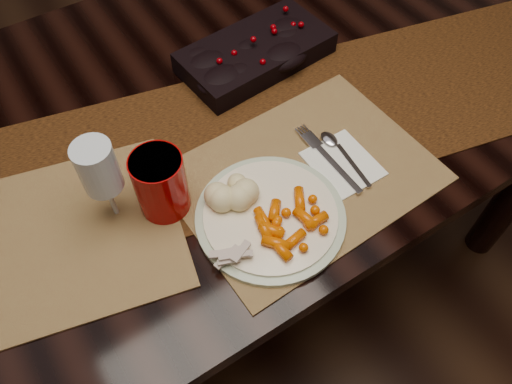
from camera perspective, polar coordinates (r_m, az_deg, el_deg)
floor at (r=1.72m, az=-4.70°, el=-8.37°), size 5.00×5.00×0.00m
dining_table at (r=1.39m, az=-5.73°, el=-1.45°), size 1.80×1.00×0.75m
table_runner at (r=1.04m, az=-1.67°, el=6.46°), size 1.92×0.78×0.00m
centerpiece at (r=1.18m, az=-0.03°, el=15.96°), size 0.36×0.21×0.07m
placemat_main at (r=0.98m, az=5.44°, el=1.91°), size 0.50×0.38×0.00m
placemat_second at (r=0.97m, az=-22.86°, el=-5.36°), size 0.54×0.44×0.00m
dinner_plate at (r=0.91m, az=1.66°, el=-2.78°), size 0.28×0.28×0.02m
baby_carrots at (r=0.88m, az=3.56°, el=-3.54°), size 0.14×0.13×0.02m
mashed_potatoes at (r=0.90m, az=-2.89°, el=0.20°), size 0.11×0.10×0.05m
turkey_shreds at (r=0.86m, az=-2.58°, el=-6.73°), size 0.08×0.07×0.02m
napkin at (r=1.00m, az=9.88°, el=3.20°), size 0.12×0.14×0.00m
fork at (r=0.99m, az=8.61°, el=3.50°), size 0.03×0.17×0.00m
spoon at (r=1.01m, az=10.20°, el=3.97°), size 0.05×0.15×0.00m
red_cup at (r=0.90m, az=-10.84°, el=0.93°), size 0.11×0.11×0.13m
wine_glass at (r=0.89m, az=-16.91°, el=0.91°), size 0.07×0.07×0.19m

